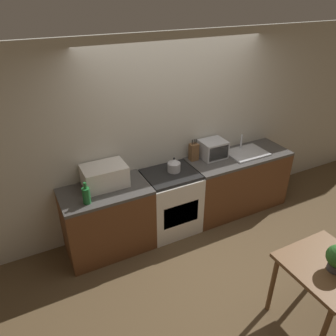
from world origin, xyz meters
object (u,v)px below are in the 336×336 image
kettle (174,165)px  microwave (105,176)px  stove_range (170,202)px  toaster_oven (213,149)px  bottle (86,195)px  dining_table (326,274)px

kettle → microwave: microwave is taller
stove_range → toaster_oven: 0.96m
stove_range → microwave: (-0.85, 0.11, 0.59)m
kettle → bottle: (-1.22, -0.19, 0.02)m
kettle → dining_table: (0.55, -2.03, -0.33)m
stove_range → kettle: size_ratio=4.42×
stove_range → bottle: bearing=-171.9°
stove_range → dining_table: bearing=-72.9°
stove_range → microwave: bearing=172.9°
dining_table → toaster_oven: bearing=86.5°
bottle → microwave: bearing=41.9°
toaster_oven → dining_table: (-0.13, -2.14, -0.36)m
kettle → bottle: size_ratio=0.76×
kettle → toaster_oven: bearing=8.9°
bottle → dining_table: (1.77, -1.84, -0.34)m
stove_range → microwave: 1.04m
microwave → toaster_oven: (1.60, 0.03, -0.01)m
kettle → dining_table: size_ratio=0.26×
bottle → dining_table: 2.57m
stove_range → toaster_oven: size_ratio=2.55×
kettle → microwave: 0.92m
bottle → dining_table: bottle is taller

